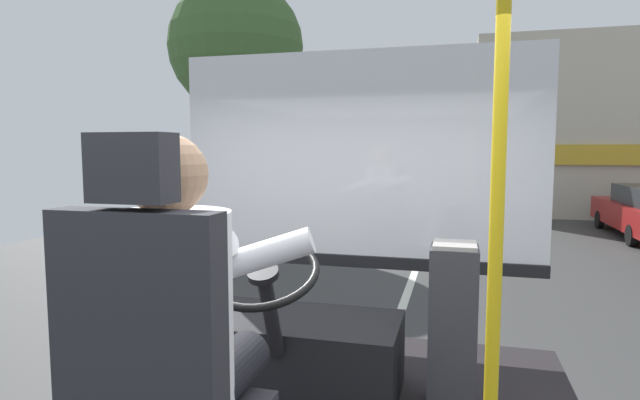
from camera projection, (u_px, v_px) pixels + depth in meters
name	position (u px, v px, depth m)	size (l,w,h in m)	color
ground	(422.00, 253.00, 10.63)	(18.00, 44.00, 0.06)	#383838
driver_seat	(162.00, 398.00, 1.49)	(0.48, 0.48, 1.33)	black
bus_driver	(178.00, 311.00, 1.57)	(0.75, 0.55, 0.86)	black
steering_console	(294.00, 351.00, 2.72)	(1.10, 0.97, 0.85)	black
handrail_pole	(497.00, 206.00, 1.57)	(0.04, 0.04, 2.22)	gold
fare_box	(453.00, 326.00, 2.54)	(0.23, 0.26, 0.83)	#333338
windshield_panel	(356.00, 184.00, 3.54)	(2.50, 0.08, 1.48)	white
street_tree	(236.00, 48.00, 11.55)	(2.99, 2.99, 5.89)	#4C3828
shop_building	(619.00, 128.00, 16.98)	(9.13, 4.79, 5.59)	#BCB29E
parked_car_white	(589.00, 191.00, 17.99)	(1.92, 3.86, 1.24)	silver
parked_car_blue	(559.00, 180.00, 22.70)	(1.87, 4.34, 1.43)	navy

